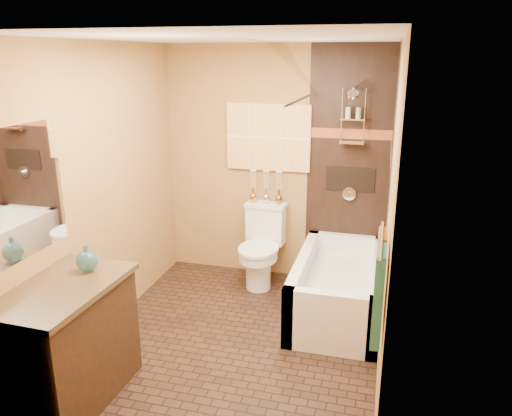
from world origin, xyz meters
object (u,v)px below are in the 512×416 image
(vanity, at_px, (67,343))
(bathtub, at_px, (338,292))
(sunset_painting, at_px, (268,137))
(toilet, at_px, (261,246))

(vanity, bearing_deg, bathtub, 47.47)
(sunset_painting, distance_m, vanity, 2.84)
(toilet, xyz_separation_m, vanity, (-0.85, -2.20, 0.02))
(bathtub, bearing_deg, toilet, 152.82)
(bathtub, height_order, vanity, vanity)
(toilet, bearing_deg, bathtub, -22.90)
(sunset_painting, xyz_separation_m, vanity, (-0.85, -2.48, -1.10))
(toilet, bearing_deg, vanity, -106.88)
(sunset_painting, height_order, vanity, sunset_painting)
(bathtub, bearing_deg, sunset_painting, 140.30)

